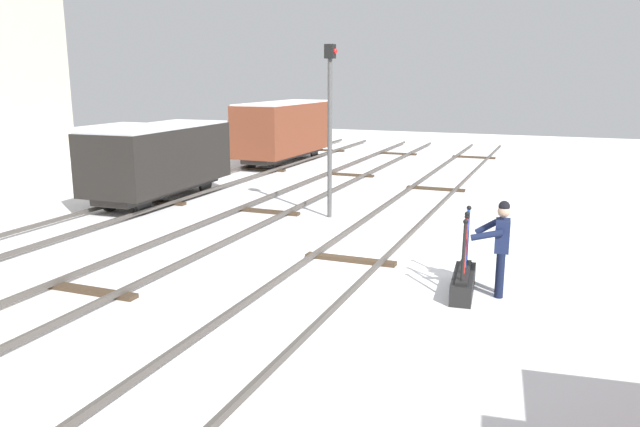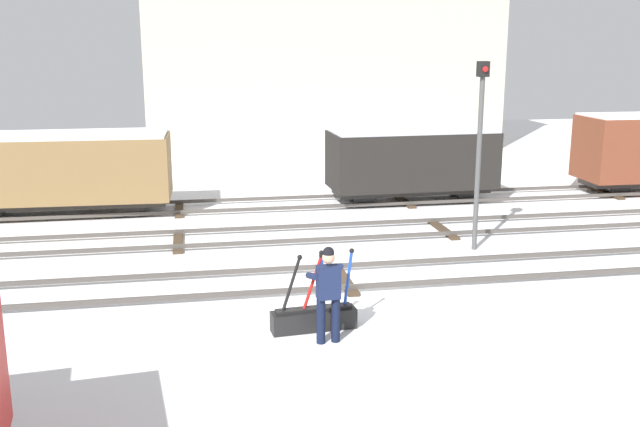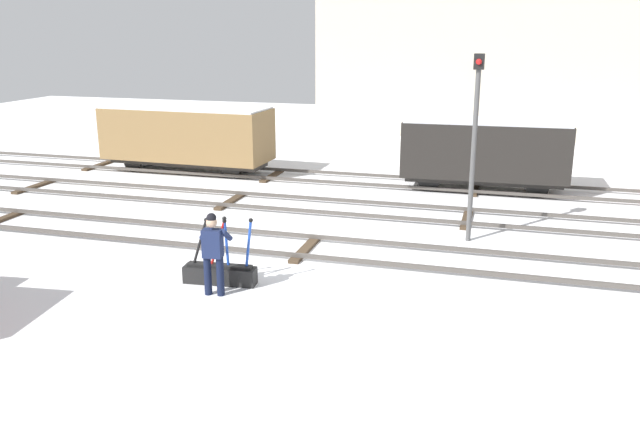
{
  "view_description": "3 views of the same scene",
  "coord_description": "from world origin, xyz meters",
  "px_view_note": "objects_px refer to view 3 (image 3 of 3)",
  "views": [
    {
      "loc": [
        -11.74,
        -4.0,
        3.78
      ],
      "look_at": [
        0.14,
        0.73,
        0.93
      ],
      "focal_mm": 34.98,
      "sensor_mm": 36.0,
      "label": 1
    },
    {
      "loc": [
        -3.13,
        -14.39,
        4.99
      ],
      "look_at": [
        -0.35,
        0.97,
        1.28
      ],
      "focal_mm": 40.75,
      "sensor_mm": 36.0,
      "label": 2
    },
    {
      "loc": [
        4.44,
        -14.3,
        5.13
      ],
      "look_at": [
        0.29,
        0.26,
        0.87
      ],
      "focal_mm": 37.22,
      "sensor_mm": 36.0,
      "label": 3
    }
  ],
  "objects_px": {
    "switch_lever_frame": "(220,272)",
    "rail_worker": "(213,249)",
    "freight_car_back_track": "(187,135)",
    "signal_post": "(475,132)",
    "freight_car_near_switch": "(485,150)"
  },
  "relations": [
    {
      "from": "switch_lever_frame",
      "to": "rail_worker",
      "type": "relative_size",
      "value": 0.92
    },
    {
      "from": "rail_worker",
      "to": "freight_car_back_track",
      "type": "relative_size",
      "value": 0.27
    },
    {
      "from": "switch_lever_frame",
      "to": "freight_car_back_track",
      "type": "distance_m",
      "value": 11.44
    },
    {
      "from": "signal_post",
      "to": "switch_lever_frame",
      "type": "bearing_deg",
      "value": -137.63
    },
    {
      "from": "freight_car_near_switch",
      "to": "signal_post",
      "type": "bearing_deg",
      "value": -92.69
    },
    {
      "from": "signal_post",
      "to": "freight_car_back_track",
      "type": "relative_size",
      "value": 0.74
    },
    {
      "from": "switch_lever_frame",
      "to": "rail_worker",
      "type": "distance_m",
      "value": 0.91
    },
    {
      "from": "switch_lever_frame",
      "to": "signal_post",
      "type": "distance_m",
      "value": 6.9
    },
    {
      "from": "freight_car_near_switch",
      "to": "freight_car_back_track",
      "type": "height_order",
      "value": "freight_car_back_track"
    },
    {
      "from": "rail_worker",
      "to": "signal_post",
      "type": "height_order",
      "value": "signal_post"
    },
    {
      "from": "switch_lever_frame",
      "to": "freight_car_back_track",
      "type": "relative_size",
      "value": 0.25
    },
    {
      "from": "rail_worker",
      "to": "freight_car_near_switch",
      "type": "distance_m",
      "value": 11.44
    },
    {
      "from": "freight_car_back_track",
      "to": "signal_post",
      "type": "bearing_deg",
      "value": -25.96
    },
    {
      "from": "signal_post",
      "to": "freight_car_back_track",
      "type": "bearing_deg",
      "value": 152.17
    },
    {
      "from": "freight_car_near_switch",
      "to": "freight_car_back_track",
      "type": "relative_size",
      "value": 0.85
    }
  ]
}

